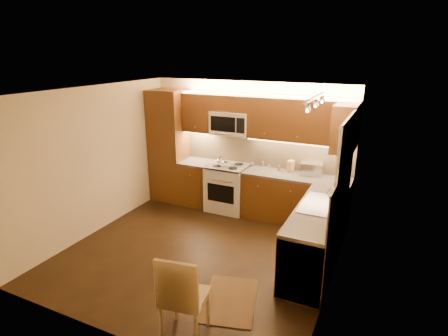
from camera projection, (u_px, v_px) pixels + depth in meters
The scene contains 37 objects.
floor at pixel (201, 251), 5.85m from camera, with size 4.00×4.00×0.01m, color black.
ceiling at pixel (197, 91), 5.08m from camera, with size 4.00×4.00×0.01m, color beige.
wall_back at pixel (249, 147), 7.19m from camera, with size 4.00×0.01×2.50m, color beige.
wall_front at pixel (104, 235), 3.74m from camera, with size 4.00×0.01×2.50m, color beige.
wall_left at pixel (96, 160), 6.28m from camera, with size 0.01×4.00×2.50m, color beige.
wall_right at pixel (338, 199), 4.65m from camera, with size 0.01×4.00×2.50m, color beige.
pantry at pixel (169, 146), 7.63m from camera, with size 0.70×0.60×2.30m, color #4B2610.
base_cab_back_left at pixel (198, 183), 7.58m from camera, with size 0.62×0.60×0.86m, color #4B2610.
counter_back_left at pixel (197, 162), 7.45m from camera, with size 0.62×0.60×0.04m, color #363331.
base_cab_back_right at pixel (295, 200), 6.76m from camera, with size 1.92×0.60×0.86m, color #4B2610.
counter_back_right at pixel (296, 176), 6.62m from camera, with size 1.92×0.60×0.04m, color #363331.
base_cab_right at pixel (316, 238), 5.37m from camera, with size 0.60×2.00×0.86m, color #4B2610.
counter_right at pixel (318, 210), 5.23m from camera, with size 0.60×2.00×0.04m, color #363331.
dishwasher at pixel (304, 262), 4.77m from camera, with size 0.58×0.60×0.84m, color silver.
backsplash_back at pixel (266, 151), 7.05m from camera, with size 3.30×0.02×0.60m, color tan.
backsplash_right at pixel (341, 192), 5.02m from camera, with size 0.02×2.00×0.60m, color tan.
upper_cab_back_left at pixel (199, 112), 7.25m from camera, with size 0.62×0.35×0.75m, color #4B2610.
upper_cab_back_right at pixel (301, 120), 6.42m from camera, with size 1.92×0.35×0.75m, color #4B2610.
upper_cab_bridge at pixel (231, 103), 6.90m from camera, with size 0.76×0.35×0.31m, color #4B2610.
upper_cab_right_corner at pixel (344, 129), 5.74m from camera, with size 0.35×0.50×0.75m, color #4B2610.
stove at pixel (228, 187), 7.27m from camera, with size 0.76×0.65×0.92m, color silver, non-canonical shape.
microwave at pixel (231, 123), 7.00m from camera, with size 0.76×0.38×0.44m, color silver, non-canonical shape.
window_frame at pixel (345, 161), 5.02m from camera, with size 0.03×1.44×1.24m, color silver.
window_blinds at pixel (344, 161), 5.03m from camera, with size 0.02×1.36×1.16m, color silver.
sink at pixel (321, 200), 5.33m from camera, with size 0.52×0.86×0.15m, color silver, non-canonical shape.
faucet at pixel (334, 197), 5.24m from camera, with size 0.20×0.04×0.30m, color silver, non-canonical shape.
track_light_bar at pixel (316, 97), 4.81m from camera, with size 0.04×1.20×0.03m, color silver.
kettle at pixel (221, 161), 7.06m from camera, with size 0.17×0.17×0.20m, color silver, non-canonical shape.
toaster_oven at pixel (312, 169), 6.62m from camera, with size 0.38×0.28×0.23m, color silver.
knife_block at pixel (291, 166), 6.79m from camera, with size 0.09×0.15×0.21m, color #A4794A.
spice_jar_a at pixel (253, 164), 7.11m from camera, with size 0.05×0.05×0.10m, color silver.
spice_jar_b at pixel (263, 164), 7.10m from camera, with size 0.04×0.04×0.11m, color olive.
spice_jar_c at pixel (269, 166), 7.01m from camera, with size 0.05×0.05×0.09m, color silver.
spice_jar_d at pixel (279, 168), 6.86m from camera, with size 0.04×0.04×0.10m, color brown.
soap_bottle at pixel (338, 185), 5.85m from camera, with size 0.09×0.09×0.20m, color silver.
rug at pixel (230, 300), 4.70m from camera, with size 0.65×0.97×0.01m, color black.
dining_chair at pixel (185, 295), 3.98m from camera, with size 0.46×0.46×1.05m, color #A4794A, non-canonical shape.
Camera 1 is at (2.54, -4.51, 3.04)m, focal length 29.56 mm.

